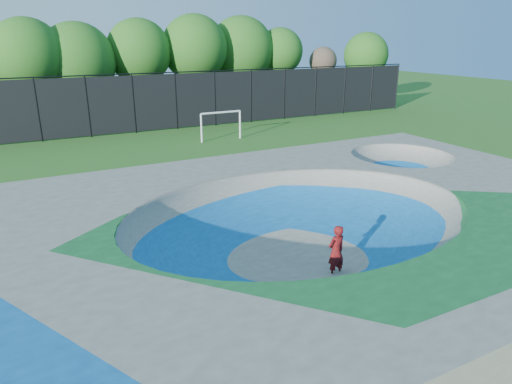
# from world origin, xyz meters

# --- Properties ---
(ground) EXTENTS (120.00, 120.00, 0.00)m
(ground) POSITION_xyz_m (0.00, 0.00, 0.00)
(ground) COLOR #265A19
(ground) RESTS_ON ground
(skate_deck) EXTENTS (22.00, 14.00, 1.50)m
(skate_deck) POSITION_xyz_m (0.00, 0.00, 0.75)
(skate_deck) COLOR gray
(skate_deck) RESTS_ON ground
(skater) EXTENTS (0.60, 0.42, 1.55)m
(skater) POSITION_xyz_m (0.06, -1.69, 0.78)
(skater) COLOR red
(skater) RESTS_ON ground
(skateboard) EXTENTS (0.81, 0.42, 0.05)m
(skateboard) POSITION_xyz_m (0.06, -1.69, 0.03)
(skateboard) COLOR black
(skateboard) RESTS_ON ground
(soccer_goal) EXTENTS (2.82, 0.12, 1.86)m
(soccer_goal) POSITION_xyz_m (4.32, 16.06, 1.28)
(soccer_goal) COLOR silver
(soccer_goal) RESTS_ON ground
(fence) EXTENTS (48.09, 0.09, 4.04)m
(fence) POSITION_xyz_m (0.00, 21.00, 2.10)
(fence) COLOR black
(fence) RESTS_ON ground
(treeline) EXTENTS (53.23, 7.54, 8.73)m
(treeline) POSITION_xyz_m (-4.53, 26.04, 5.13)
(treeline) COLOR #483124
(treeline) RESTS_ON ground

